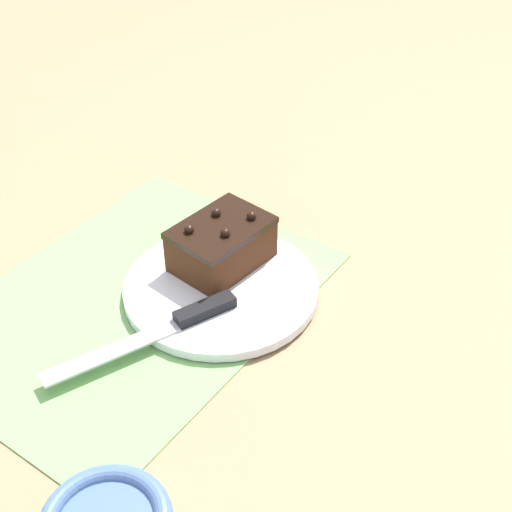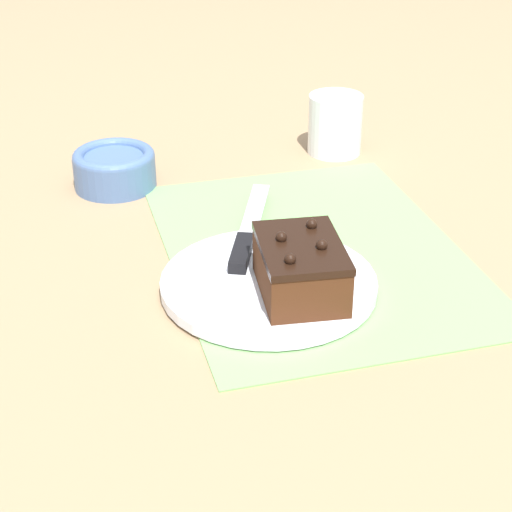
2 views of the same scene
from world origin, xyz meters
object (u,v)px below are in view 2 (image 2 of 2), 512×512
(cake_plate, at_px, (269,284))
(drinking_glass, at_px, (335,124))
(serving_knife, at_px, (246,238))
(small_bowl, at_px, (114,167))
(chocolate_cake, at_px, (301,268))

(cake_plate, xyz_separation_m, drinking_glass, (-0.36, 0.21, 0.03))
(cake_plate, bearing_deg, serving_knife, -178.46)
(small_bowl, bearing_deg, drinking_glass, 96.48)
(serving_knife, distance_m, drinking_glass, 0.34)
(small_bowl, bearing_deg, serving_knife, 28.23)
(chocolate_cake, distance_m, drinking_glass, 0.43)
(serving_knife, bearing_deg, cake_plate, -66.12)
(cake_plate, relative_size, small_bowl, 2.12)
(chocolate_cake, height_order, serving_knife, chocolate_cake)
(small_bowl, bearing_deg, chocolate_cake, 23.10)
(serving_knife, bearing_deg, drinking_glass, 74.82)
(cake_plate, height_order, chocolate_cake, chocolate_cake)
(cake_plate, distance_m, chocolate_cake, 0.06)
(drinking_glass, bearing_deg, cake_plate, -29.76)
(chocolate_cake, xyz_separation_m, serving_knife, (-0.12, -0.03, -0.02))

